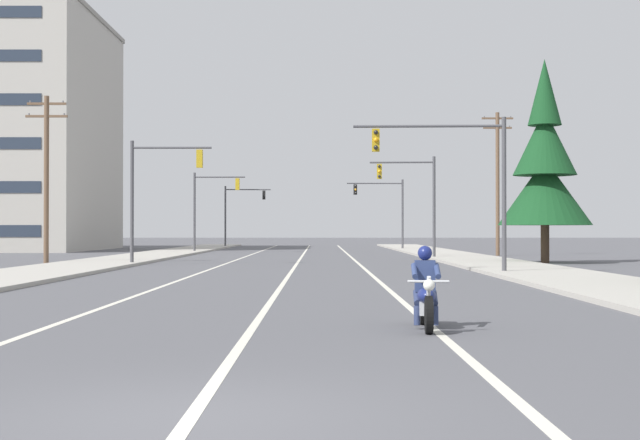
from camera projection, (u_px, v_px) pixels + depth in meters
name	position (u px, v px, depth m)	size (l,w,h in m)	color
ground_plane	(188.00, 417.00, 8.51)	(400.00, 400.00, 0.00)	#515156
lane_stripe_center	(299.00, 260.00, 53.51)	(0.16, 100.00, 0.01)	beige
lane_stripe_left	(237.00, 260.00, 53.51)	(0.16, 100.00, 0.01)	beige
lane_stripe_right	(354.00, 260.00, 53.51)	(0.16, 100.00, 0.01)	beige
sidewalk_kerb_right	(483.00, 262.00, 48.51)	(4.40, 110.00, 0.14)	#ADA89E
sidewalk_kerb_left	(111.00, 262.00, 48.51)	(4.40, 110.00, 0.14)	#ADA89E
motorcycle_with_rider	(425.00, 295.00, 16.11)	(0.70, 2.19, 1.46)	black
traffic_signal_near_right	(459.00, 169.00, 36.07)	(6.02, 0.41, 6.20)	#47474C
traffic_signal_near_left	(154.00, 184.00, 45.57)	(4.06, 0.37, 6.20)	#47474C
traffic_signal_mid_right	(416.00, 192.00, 55.34)	(3.97, 0.43, 6.20)	#47474C
traffic_signal_mid_left	(209.00, 200.00, 70.82)	(4.03, 0.37, 6.20)	#47474C
traffic_signal_far_right	(386.00, 203.00, 80.36)	(4.99, 0.52, 6.20)	#47474C
traffic_signal_far_left	(238.00, 207.00, 92.59)	(4.67, 0.54, 6.20)	#47474C
utility_pole_left_near	(46.00, 173.00, 47.23)	(2.17, 0.26, 8.68)	brown
utility_pole_right_far	(497.00, 179.00, 62.09)	(2.13, 0.26, 9.74)	brown
conifer_tree_right_verge_far	(545.00, 169.00, 48.11)	(4.89, 4.89, 10.77)	#423023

